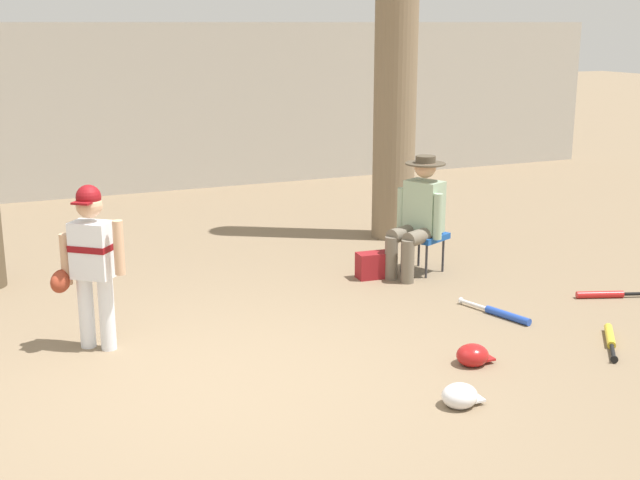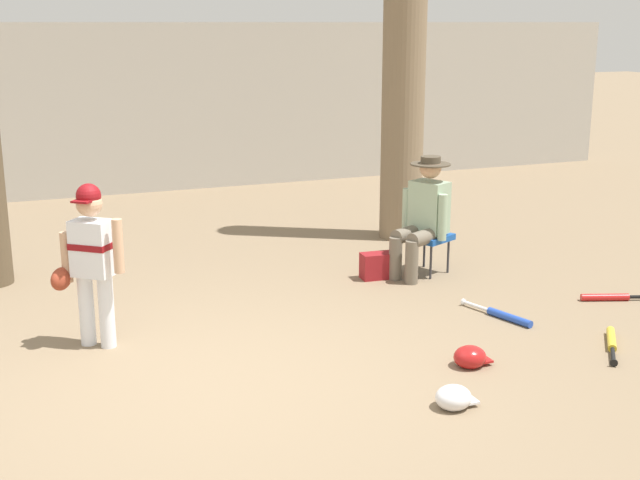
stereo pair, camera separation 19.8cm
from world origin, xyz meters
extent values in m
plane|color=#7F6B51|center=(0.00, 0.00, 0.00)|extent=(60.00, 60.00, 0.00)
cube|color=#ADA89E|center=(0.00, 7.29, 1.24)|extent=(18.00, 0.36, 2.48)
cylinder|color=#7F6B51|center=(3.16, 3.30, 2.30)|extent=(0.50, 0.50, 4.60)
cone|color=#7F6B51|center=(3.16, 3.30, 0.00)|extent=(0.68, 0.68, 0.30)
cylinder|color=white|center=(-0.58, 1.00, 0.29)|extent=(0.12, 0.12, 0.58)
cylinder|color=white|center=(-0.72, 1.11, 0.29)|extent=(0.12, 0.12, 0.58)
cube|color=white|center=(-0.65, 1.06, 0.80)|extent=(0.36, 0.34, 0.44)
cube|color=maroon|center=(-0.65, 1.06, 0.82)|extent=(0.37, 0.36, 0.05)
sphere|color=tan|center=(-0.65, 1.06, 1.15)|extent=(0.20, 0.20, 0.20)
sphere|color=maroon|center=(-0.65, 1.06, 1.21)|extent=(0.19, 0.19, 0.19)
cube|color=maroon|center=(-0.71, 0.99, 1.19)|extent=(0.17, 0.17, 0.02)
cylinder|color=tan|center=(-0.47, 0.89, 0.84)|extent=(0.11, 0.11, 0.42)
cylinder|color=tan|center=(-0.84, 1.16, 0.72)|extent=(0.11, 0.11, 0.40)
ellipsoid|color=#933823|center=(-0.89, 1.13, 0.56)|extent=(0.23, 0.25, 0.18)
cube|color=#194C9E|center=(2.74, 1.85, 0.38)|extent=(0.53, 0.53, 0.06)
cylinder|color=#333338|center=(2.66, 1.65, 0.19)|extent=(0.02, 0.02, 0.38)
cylinder|color=#333338|center=(2.54, 1.92, 0.19)|extent=(0.02, 0.02, 0.38)
cylinder|color=#333338|center=(2.93, 1.78, 0.19)|extent=(0.02, 0.02, 0.38)
cylinder|color=#333338|center=(2.81, 2.05, 0.19)|extent=(0.02, 0.02, 0.38)
cylinder|color=#6B6051|center=(2.42, 1.59, 0.21)|extent=(0.13, 0.13, 0.43)
cylinder|color=#6B6051|center=(2.33, 1.77, 0.21)|extent=(0.13, 0.13, 0.43)
cylinder|color=#6B6051|center=(2.60, 1.68, 0.43)|extent=(0.43, 0.31, 0.15)
cylinder|color=#6B6051|center=(2.51, 1.86, 0.43)|extent=(0.43, 0.31, 0.15)
cube|color=#99B293|center=(2.74, 1.85, 0.69)|extent=(0.37, 0.43, 0.52)
cylinder|color=#99B293|center=(2.76, 1.62, 0.63)|extent=(0.12, 0.12, 0.46)
cylinder|color=#99B293|center=(2.57, 2.02, 0.63)|extent=(0.12, 0.12, 0.46)
sphere|color=tan|center=(2.74, 1.85, 1.09)|extent=(0.22, 0.22, 0.22)
cylinder|color=#4C4233|center=(2.74, 1.85, 1.12)|extent=(0.40, 0.40, 0.02)
cylinder|color=#4C4233|center=(2.74, 1.85, 1.16)|extent=(0.20, 0.20, 0.09)
cube|color=maroon|center=(2.19, 1.87, 0.13)|extent=(0.35, 0.20, 0.26)
cylinder|color=#2347AD|center=(2.70, 0.32, 0.03)|extent=(0.19, 0.45, 0.07)
cylinder|color=silver|center=(2.59, 0.69, 0.03)|extent=(0.12, 0.30, 0.03)
cylinder|color=silver|center=(2.55, 0.83, 0.03)|extent=(0.06, 0.03, 0.06)
cylinder|color=yellow|center=(3.16, -0.41, 0.03)|extent=(0.32, 0.38, 0.07)
cylinder|color=black|center=(2.94, -0.69, 0.03)|extent=(0.20, 0.25, 0.03)
cylinder|color=black|center=(2.85, -0.80, 0.03)|extent=(0.05, 0.05, 0.06)
cylinder|color=red|center=(3.83, 0.46, 0.03)|extent=(0.44, 0.21, 0.07)
ellipsoid|color=silver|center=(1.39, -0.95, 0.07)|extent=(0.25, 0.23, 0.17)
cube|color=silver|center=(1.51, -0.95, 0.03)|extent=(0.10, 0.12, 0.02)
ellipsoid|color=#A81919|center=(1.86, -0.39, 0.07)|extent=(0.25, 0.23, 0.17)
cube|color=#A81919|center=(1.98, -0.39, 0.03)|extent=(0.10, 0.12, 0.02)
camera|label=1|loc=(-1.50, -5.30, 2.49)|focal=47.08mm
camera|label=2|loc=(-1.32, -5.38, 2.49)|focal=47.08mm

